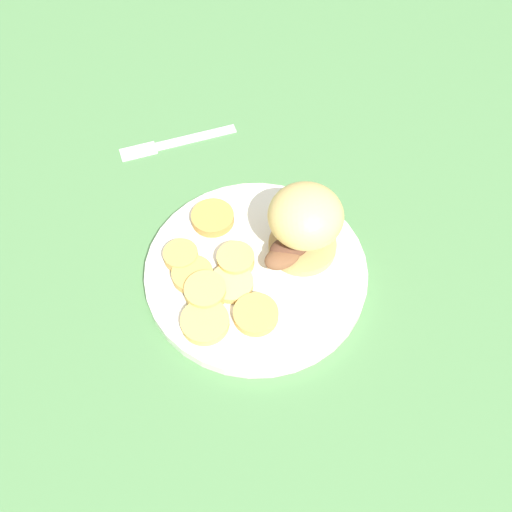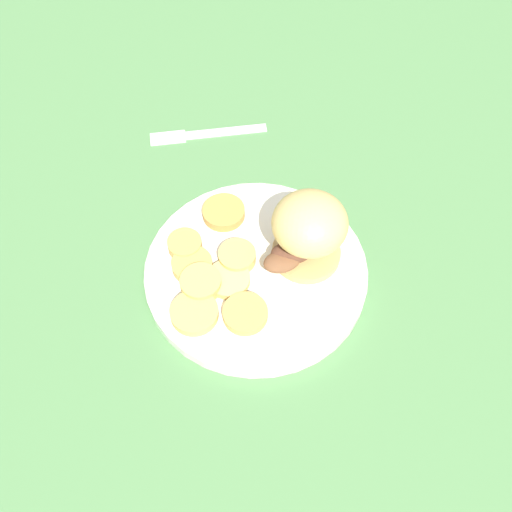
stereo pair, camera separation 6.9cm
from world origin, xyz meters
name	(u,v)px [view 1 (the left image)]	position (x,y,z in m)	size (l,w,h in m)	color
ground_plane	(256,275)	(0.00, 0.00, 0.00)	(4.00, 4.00, 0.00)	#4C7A47
dinner_plate	(256,271)	(0.00, 0.00, 0.01)	(0.27, 0.27, 0.02)	white
sandwich	(303,224)	(-0.06, -0.01, 0.07)	(0.10, 0.09, 0.10)	tan
potato_round_0	(236,259)	(0.02, -0.01, 0.02)	(0.04, 0.04, 0.01)	tan
potato_round_1	(205,322)	(0.08, 0.05, 0.02)	(0.05, 0.05, 0.01)	tan
potato_round_2	(181,256)	(0.08, -0.04, 0.02)	(0.04, 0.04, 0.01)	tan
potato_round_3	(193,275)	(0.07, -0.01, 0.02)	(0.05, 0.05, 0.01)	tan
potato_round_4	(232,283)	(0.03, 0.01, 0.02)	(0.05, 0.05, 0.01)	#DBB766
potato_round_5	(213,218)	(0.03, -0.08, 0.02)	(0.05, 0.05, 0.01)	#BC8942
potato_round_6	(256,314)	(0.02, 0.06, 0.02)	(0.05, 0.05, 0.01)	tan
potato_round_7	(205,291)	(0.07, 0.02, 0.03)	(0.05, 0.05, 0.02)	tan
fork	(177,142)	(0.04, -0.25, 0.00)	(0.17, 0.02, 0.00)	silver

